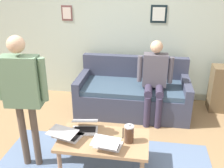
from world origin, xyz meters
TOP-DOWN VIEW (x-y plane):
  - back_wall at (0.00, -2.20)m, footprint 7.04×0.11m
  - couch at (-0.24, -1.59)m, footprint 1.85×0.89m
  - coffee_table at (-0.02, -0.08)m, footprint 1.06×0.59m
  - laptop_left at (-0.09, 0.06)m, footprint 0.34×0.33m
  - laptop_center at (0.24, -0.24)m, footprint 0.36×0.32m
  - laptop_right at (0.42, -0.05)m, footprint 0.41×0.40m
  - french_press at (-0.32, -0.08)m, footprint 0.13×0.11m
  - side_shelf at (-1.76, -1.83)m, footprint 0.42×0.32m
  - person_standing at (0.87, -0.01)m, footprint 0.57×0.21m
  - person_seated at (-0.59, -1.37)m, footprint 0.55×0.51m

SIDE VIEW (x-z plane):
  - couch at x=-0.24m, z-range -0.13..0.75m
  - coffee_table at x=-0.02m, z-range 0.16..0.56m
  - side_shelf at x=-1.76m, z-range 0.00..0.80m
  - laptop_center at x=0.24m, z-range 0.37..0.52m
  - laptop_left at x=-0.09m, z-range 0.39..0.51m
  - laptop_right at x=0.42m, z-range 0.39..0.52m
  - french_press at x=-0.32m, z-range 0.39..0.63m
  - person_seated at x=-0.59m, z-range 0.09..1.37m
  - person_standing at x=0.87m, z-range 0.23..1.85m
  - back_wall at x=0.00m, z-range 0.00..2.70m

